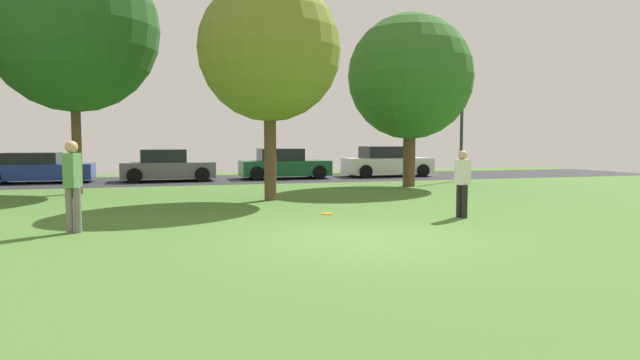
% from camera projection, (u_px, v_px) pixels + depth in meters
% --- Properties ---
extents(ground_plane, '(44.00, 44.00, 0.00)m').
position_uv_depth(ground_plane, '(353.00, 238.00, 9.79)').
color(ground_plane, '#47702D').
extents(road_strip, '(44.00, 6.40, 0.01)m').
position_uv_depth(road_strip, '(237.00, 179.00, 25.10)').
color(road_strip, '#28282B').
rests_on(road_strip, ground_plane).
extents(birch_tree_lone, '(4.86, 4.86, 6.72)m').
position_uv_depth(birch_tree_lone, '(410.00, 77.00, 20.81)').
color(birch_tree_lone, brown).
rests_on(birch_tree_lone, ground_plane).
extents(maple_tree_near, '(4.23, 4.23, 6.59)m').
position_uv_depth(maple_tree_near, '(270.00, 50.00, 15.82)').
color(maple_tree_near, brown).
rests_on(maple_tree_near, ground_plane).
extents(oak_tree_left, '(5.56, 5.56, 8.30)m').
position_uv_depth(oak_tree_left, '(73.00, 28.00, 17.67)').
color(oak_tree_left, brown).
rests_on(oak_tree_left, ground_plane).
extents(person_thrower, '(0.37, 0.30, 1.56)m').
position_uv_depth(person_thrower, '(462.00, 181.00, 12.36)').
color(person_thrower, black).
rests_on(person_thrower, ground_plane).
extents(person_bystander, '(0.32, 0.38, 1.78)m').
position_uv_depth(person_bystander, '(73.00, 182.00, 10.32)').
color(person_bystander, slate).
rests_on(person_bystander, ground_plane).
extents(frisbee_disc, '(0.27, 0.27, 0.03)m').
position_uv_depth(frisbee_disc, '(327.00, 214.00, 12.99)').
color(frisbee_disc, orange).
rests_on(frisbee_disc, ground_plane).
extents(parked_car_blue, '(4.34, 2.05, 1.30)m').
position_uv_depth(parked_car_blue, '(37.00, 169.00, 22.77)').
color(parked_car_blue, '#233893').
rests_on(parked_car_blue, ground_plane).
extents(parked_car_grey, '(4.00, 2.11, 1.41)m').
position_uv_depth(parked_car_grey, '(167.00, 167.00, 23.83)').
color(parked_car_grey, slate).
rests_on(parked_car_grey, ground_plane).
extents(parked_car_green, '(4.21, 2.02, 1.43)m').
position_uv_depth(parked_car_green, '(284.00, 165.00, 25.46)').
color(parked_car_green, '#195633').
rests_on(parked_car_green, ground_plane).
extents(parked_car_white, '(4.36, 2.07, 1.52)m').
position_uv_depth(parked_car_white, '(386.00, 163.00, 27.05)').
color(parked_car_white, white).
rests_on(parked_car_white, ground_plane).
extents(street_lamp_post, '(0.14, 0.14, 4.50)m').
position_uv_depth(street_lamp_post, '(462.00, 131.00, 23.99)').
color(street_lamp_post, '#2D2D33').
rests_on(street_lamp_post, ground_plane).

